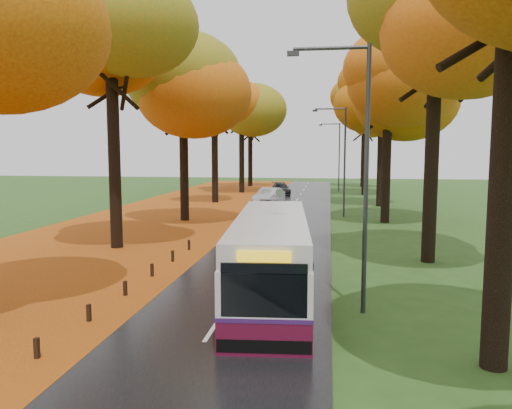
% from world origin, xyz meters
% --- Properties ---
extents(road, '(6.50, 90.00, 0.04)m').
position_xyz_m(road, '(0.00, 25.00, 0.02)').
color(road, black).
rests_on(road, ground).
extents(centre_line, '(0.12, 90.00, 0.01)m').
position_xyz_m(centre_line, '(0.00, 25.00, 0.04)').
color(centre_line, silver).
rests_on(centre_line, road).
extents(leaf_verge, '(12.00, 90.00, 0.02)m').
position_xyz_m(leaf_verge, '(-9.00, 25.00, 0.01)').
color(leaf_verge, maroon).
rests_on(leaf_verge, ground).
extents(leaf_drift, '(0.90, 90.00, 0.01)m').
position_xyz_m(leaf_drift, '(-3.05, 25.00, 0.04)').
color(leaf_drift, '#B46912').
rests_on(leaf_drift, road).
extents(trees_left, '(9.20, 74.00, 13.88)m').
position_xyz_m(trees_left, '(-7.18, 27.06, 9.53)').
color(trees_left, black).
rests_on(trees_left, ground).
extents(trees_right, '(9.30, 74.20, 13.96)m').
position_xyz_m(trees_right, '(7.19, 26.91, 9.69)').
color(trees_right, black).
rests_on(trees_right, ground).
extents(bollard_row, '(0.11, 23.51, 0.52)m').
position_xyz_m(bollard_row, '(-3.70, 4.70, 0.26)').
color(bollard_row, black).
rests_on(bollard_row, ground).
extents(streetlamp_near, '(2.45, 0.18, 8.00)m').
position_xyz_m(streetlamp_near, '(3.95, 8.00, 4.71)').
color(streetlamp_near, '#333538').
rests_on(streetlamp_near, ground).
extents(streetlamp_mid, '(2.45, 0.18, 8.00)m').
position_xyz_m(streetlamp_mid, '(3.95, 30.00, 4.71)').
color(streetlamp_mid, '#333538').
rests_on(streetlamp_mid, ground).
extents(streetlamp_far, '(2.45, 0.18, 8.00)m').
position_xyz_m(streetlamp_far, '(3.95, 52.00, 4.71)').
color(streetlamp_far, '#333538').
rests_on(streetlamp_far, ground).
extents(bus, '(3.17, 10.40, 2.69)m').
position_xyz_m(bus, '(1.22, 9.26, 1.45)').
color(bus, '#550D26').
rests_on(bus, road).
extents(car_white, '(2.30, 4.65, 1.52)m').
position_xyz_m(car_white, '(-2.12, 36.22, 0.80)').
color(car_white, '#B8B8BC').
rests_on(car_white, road).
extents(car_silver, '(2.56, 4.87, 1.53)m').
position_xyz_m(car_silver, '(-2.16, 36.49, 0.80)').
color(car_silver, '#ABAEB3').
rests_on(car_silver, road).
extents(car_dark, '(2.77, 4.65, 1.26)m').
position_xyz_m(car_dark, '(-2.18, 47.39, 0.67)').
color(car_dark, black).
rests_on(car_dark, road).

